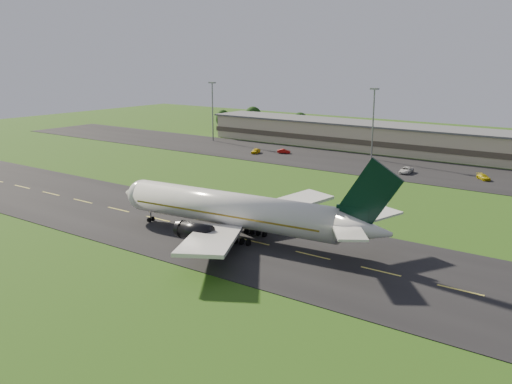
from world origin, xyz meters
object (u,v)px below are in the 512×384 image
Objects in this scene: service_vehicle_a at (256,151)px; service_vehicle_b at (284,151)px; terminal at (399,139)px; airliner at (236,211)px; light_mast_centre at (373,115)px; service_vehicle_d at (483,177)px; light_mast_west at (212,104)px; service_vehicle_c at (406,170)px.

service_vehicle_b is (6.98, 5.02, -0.09)m from service_vehicle_a.
airliner is at bearing -82.97° from terminal.
service_vehicle_a is (-32.64, -12.03, -11.90)m from light_mast_centre.
service_vehicle_d is (59.58, -2.74, 0.01)m from service_vehicle_b.
terminal is 35.79m from service_vehicle_b.
service_vehicle_b is at bearing -164.73° from light_mast_centre.
terminal is 41.71m from service_vehicle_d.
service_vehicle_b is at bearing -139.41° from terminal.
airliner is 96.83m from terminal.
service_vehicle_d is (93.91, -9.75, -11.98)m from light_mast_west.
service_vehicle_a is (27.36, -12.03, -11.90)m from light_mast_west.
light_mast_centre is (-1.40, -16.18, 8.75)m from terminal.
service_vehicle_c is at bearing -63.93° from terminal.
light_mast_west is at bearing 131.14° from service_vehicle_d.
light_mast_centre is 5.18× the size of service_vehicle_b.
light_mast_west is 37.04m from service_vehicle_b.
light_mast_west is at bearing 167.07° from service_vehicle_c.
airliner is 108.71m from light_mast_west.
service_vehicle_c is at bearing 81.90° from airliner.
terminal is 32.05× the size of service_vehicle_d.
light_mast_west is (-61.40, -16.18, 8.75)m from terminal.
light_mast_west is at bearing 126.62° from airliner.
light_mast_west is (-73.26, 79.91, 8.08)m from airliner.
service_vehicle_c is (75.83, -13.31, -11.88)m from light_mast_west.
service_vehicle_c is (41.49, -6.30, 0.11)m from service_vehicle_b.
light_mast_centre reaches higher than service_vehicle_a.
terminal reaches higher than service_vehicle_a.
light_mast_centre is (60.00, 0.00, 0.00)m from light_mast_west.
light_mast_west reaches higher than airliner.
service_vehicle_c is at bearing -40.05° from light_mast_centre.
terminal is 26.59× the size of service_vehicle_c.
service_vehicle_b is at bearing 112.20° from airliner.
service_vehicle_a reaches higher than service_vehicle_d.
service_vehicle_b is 0.72× the size of service_vehicle_c.
service_vehicle_c is (48.47, -1.28, 0.02)m from service_vehicle_a.
light_mast_centre reaches higher than airliner.
light_mast_west is at bearing 180.00° from light_mast_centre.
light_mast_centre reaches higher than terminal.
service_vehicle_b is (-27.07, -23.19, -3.24)m from terminal.
service_vehicle_a is 1.10× the size of service_vehicle_b.
airliner is 2.52× the size of light_mast_centre.
service_vehicle_b is (-25.66, -7.01, -11.99)m from light_mast_centre.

